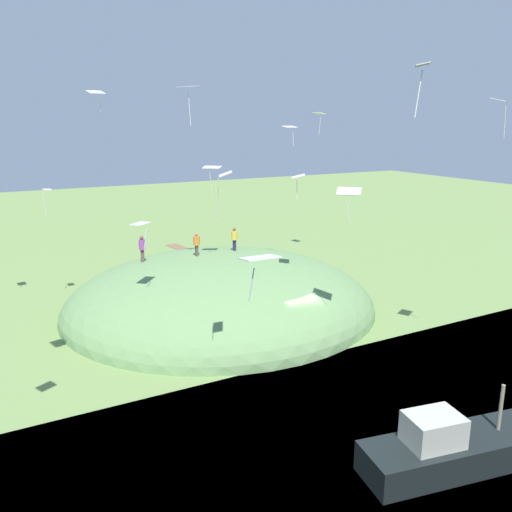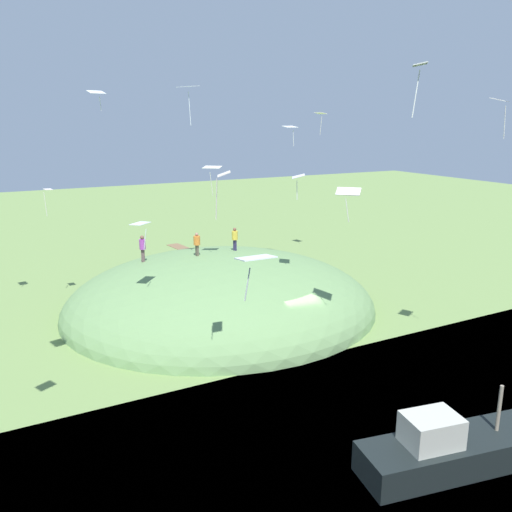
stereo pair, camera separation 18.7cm
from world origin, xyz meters
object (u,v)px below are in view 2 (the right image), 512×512
Objects in this scene: person_with_child at (142,245)px; kite_0 at (290,128)px; kite_1 at (188,88)px; kite_12 at (419,70)px; kite_4 at (223,178)px; kite_11 at (96,93)px; kite_15 at (140,224)px; person_on_hilltop at (197,242)px; kite_14 at (500,102)px; kite_3 at (348,192)px; kite_9 at (255,259)px; person_walking_path at (235,236)px; kite_2 at (298,177)px; kite_10 at (48,192)px; boat_on_lake at (451,449)px; kite_6 at (212,168)px; kite_13 at (320,114)px.

person_with_child is 12.67m from kite_0.
kite_12 is (-18.09, -0.47, -0.38)m from kite_1.
kite_11 is at bearing 6.32° from kite_4.
person_on_hilltop is at bearing -48.30° from kite_15.
kite_11 is 0.65× the size of kite_14.
kite_3 is at bearing -39.13° from person_with_child.
kite_4 is at bearing -69.00° from person_with_child.
kite_9 is at bearing 161.73° from kite_4.
kite_2 is (-6.82, -0.92, 4.78)m from person_walking_path.
person_on_hilltop is 20.08m from kite_14.
kite_3 is 0.89× the size of kite_10.
person_on_hilltop is 22.50m from kite_9.
kite_15 is (9.14, 0.91, -3.37)m from kite_4.
boat_on_lake is 21.81m from person_walking_path.
person_with_child is 7.14m from kite_15.
kite_9 is at bearing 159.86° from kite_6.
kite_4 is at bearing 27.19° from kite_12.
kite_9 is (-18.78, 5.43, -5.35)m from kite_1.
boat_on_lake is 13.37m from kite_4.
kite_4 is (-7.16, 8.07, 1.01)m from kite_2.
kite_10 is at bearing 36.88° from kite_3.
kite_12 is 30.94m from kite_13.
kite_10 is 23.73m from kite_13.
person_on_hilltop is 10.13m from kite_1.
kite_1 reaches higher than kite_4.
kite_10 is at bearing 95.03° from kite_13.
kite_13 reaches higher than kite_2.
kite_13 is at bearing -84.97° from kite_10.
kite_3 is 1.33× the size of kite_9.
kite_0 reaches higher than kite_2.
person_walking_path is 1.11× the size of kite_2.
kite_11 is 22.35m from kite_14.
person_walking_path is at bearing -57.87° from kite_1.
kite_11 reaches higher than kite_9.
kite_11 is 20.93m from kite_13.
kite_2 is 0.81× the size of kite_10.
kite_4 is 7.93m from kite_9.
person_on_hilltop is 0.82× the size of kite_4.
person_on_hilltop is 1.08× the size of kite_2.
person_with_child is 15.95m from kite_3.
person_walking_path is 23.06m from kite_12.
kite_0 reaches higher than boat_on_lake.
kite_14 reaches higher than kite_10.
boat_on_lake is 5.10× the size of kite_15.
kite_9 reaches higher than kite_10.
kite_12 is (-20.37, 0.67, 9.43)m from person_on_hilltop.
kite_15 is at bearing 119.65° from kite_1.
kite_6 is at bearing 31.60° from kite_14.
kite_13 is at bearing -37.14° from kite_9.
kite_6 is 1.49× the size of kite_9.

